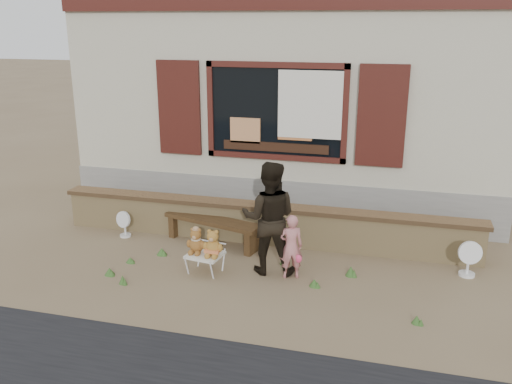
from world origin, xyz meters
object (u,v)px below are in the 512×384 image
(bench, at_px, (213,225))
(child, at_px, (291,246))
(teddy_bear_left, at_px, (196,240))
(folding_chair, at_px, (205,255))
(teddy_bear_right, at_px, (213,242))
(adult, at_px, (269,218))

(bench, height_order, child, child)
(bench, height_order, teddy_bear_left, teddy_bear_left)
(folding_chair, bearing_deg, bench, 111.60)
(teddy_bear_left, height_order, teddy_bear_right, teddy_bear_right)
(folding_chair, relative_size, teddy_bear_right, 1.33)
(teddy_bear_right, bearing_deg, teddy_bear_left, -180.00)
(folding_chair, xyz_separation_m, child, (1.25, 0.17, 0.21))
(bench, bearing_deg, teddy_bear_right, -54.94)
(bench, bearing_deg, child, -15.55)
(teddy_bear_left, bearing_deg, teddy_bear_right, 0.00)
(folding_chair, relative_size, adult, 0.32)
(folding_chair, bearing_deg, child, 16.02)
(adult, bearing_deg, teddy_bear_left, 7.34)
(teddy_bear_left, height_order, child, child)
(bench, xyz_separation_m, child, (1.50, -0.89, 0.16))
(teddy_bear_right, xyz_separation_m, child, (1.11, 0.19, -0.02))
(folding_chair, relative_size, teddy_bear_left, 1.40)
(folding_chair, height_order, child, child)
(teddy_bear_right, bearing_deg, child, 17.99)
(child, bearing_deg, adult, -39.57)
(teddy_bear_right, bearing_deg, folding_chair, -180.00)
(bench, bearing_deg, adult, -18.65)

